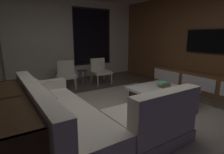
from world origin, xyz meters
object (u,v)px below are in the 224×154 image
at_px(coffee_table, 161,96).
at_px(side_stool, 82,73).
at_px(accent_chair_near_window, 100,70).
at_px(media_console, 204,83).
at_px(book_stack_on_coffee_table, 164,85).
at_px(accent_chair_by_curtain, 66,73).
at_px(console_table_behind_couch, 12,122).
at_px(sectional_couch, 83,118).
at_px(mounted_tv, 205,41).

bearing_deg(coffee_table, side_stool, 107.51).
bearing_deg(accent_chair_near_window, coffee_table, -85.43).
xyz_separation_m(coffee_table, media_console, (1.59, -0.05, 0.06)).
bearing_deg(media_console, coffee_table, 178.38).
distance_m(book_stack_on_coffee_table, accent_chair_by_curtain, 2.80).
bearing_deg(side_stool, console_table_behind_couch, -129.19).
height_order(book_stack_on_coffee_table, accent_chair_by_curtain, accent_chair_by_curtain).
bearing_deg(accent_chair_near_window, side_stool, 173.59).
bearing_deg(console_table_behind_couch, side_stool, 50.81).
bearing_deg(sectional_couch, side_stool, 66.06).
xyz_separation_m(accent_chair_by_curtain, side_stool, (0.49, -0.01, -0.06)).
height_order(coffee_table, mounted_tv, mounted_tv).
relative_size(media_console, mounted_tv, 2.90).
bearing_deg(coffee_table, accent_chair_by_curtain, 117.19).
relative_size(accent_chair_by_curtain, mounted_tv, 0.73).
height_order(book_stack_on_coffee_table, accent_chair_near_window, accent_chair_near_window).
height_order(book_stack_on_coffee_table, media_console, media_console).
bearing_deg(book_stack_on_coffee_table, media_console, -3.52).
bearing_deg(accent_chair_by_curtain, accent_chair_near_window, -3.98).
height_order(sectional_couch, coffee_table, sectional_couch).
bearing_deg(accent_chair_near_window, book_stack_on_coffee_table, -82.34).
bearing_deg(media_console, console_table_behind_couch, -178.66).
relative_size(mounted_tv, console_table_behind_couch, 0.51).
relative_size(sectional_couch, side_stool, 5.43).
bearing_deg(mounted_tv, accent_chair_near_window, 131.20).
relative_size(book_stack_on_coffee_table, accent_chair_by_curtain, 0.37).
bearing_deg(accent_chair_by_curtain, coffee_table, -62.81).
distance_m(coffee_table, side_stool, 2.59).
relative_size(book_stack_on_coffee_table, media_console, 0.09).
height_order(coffee_table, book_stack_on_coffee_table, book_stack_on_coffee_table).
distance_m(coffee_table, accent_chair_near_window, 2.42).
bearing_deg(sectional_couch, console_table_behind_couch, 171.85).
distance_m(sectional_couch, accent_chair_near_window, 3.23).
height_order(coffee_table, side_stool, side_stool).
distance_m(book_stack_on_coffee_table, accent_chair_near_window, 2.37).
bearing_deg(coffee_table, book_stack_on_coffee_table, 19.84).
distance_m(sectional_couch, side_stool, 3.01).
xyz_separation_m(mounted_tv, console_table_behind_couch, (-4.68, -0.30, -0.93)).
distance_m(coffee_table, media_console, 1.60).
relative_size(book_stack_on_coffee_table, side_stool, 0.63).
height_order(sectional_couch, accent_chair_by_curtain, sectional_couch).
relative_size(side_stool, mounted_tv, 0.43).
distance_m(book_stack_on_coffee_table, console_table_behind_couch, 3.04).
height_order(side_stool, console_table_behind_couch, console_table_behind_couch).
xyz_separation_m(accent_chair_by_curtain, console_table_behind_couch, (-1.64, -2.62, -0.02)).
xyz_separation_m(coffee_table, accent_chair_near_window, (-0.19, 2.40, 0.25)).
xyz_separation_m(accent_chair_near_window, accent_chair_by_curtain, (-1.08, 0.08, 0.00)).
bearing_deg(media_console, accent_chair_near_window, 126.14).
xyz_separation_m(sectional_couch, accent_chair_by_curtain, (0.73, 2.75, 0.14)).
bearing_deg(accent_chair_by_curtain, book_stack_on_coffee_table, -60.11).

